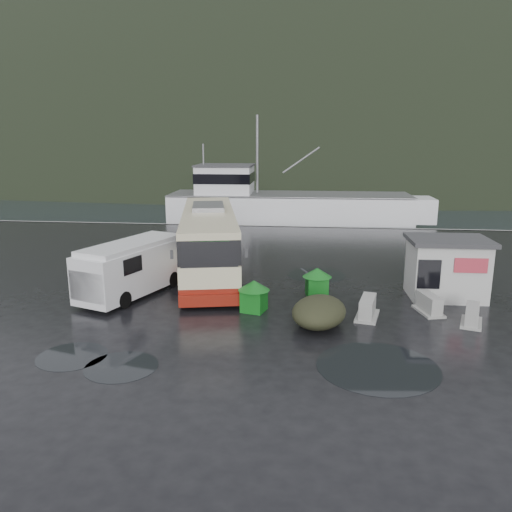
# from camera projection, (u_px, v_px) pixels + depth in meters

# --- Properties ---
(ground) EXTENTS (160.00, 160.00, 0.00)m
(ground) POSITION_uv_depth(u_px,v_px,m) (238.00, 299.00, 23.53)
(ground) COLOR black
(ground) RESTS_ON ground
(harbor_water) EXTENTS (300.00, 180.00, 0.02)m
(harbor_water) POSITION_uv_depth(u_px,v_px,m) (300.00, 167.00, 129.87)
(harbor_water) COLOR black
(harbor_water) RESTS_ON ground
(quay_edge) EXTENTS (160.00, 0.60, 1.50)m
(quay_edge) POSITION_uv_depth(u_px,v_px,m) (272.00, 226.00, 42.86)
(quay_edge) COLOR #999993
(quay_edge) RESTS_ON ground
(headland) EXTENTS (780.00, 540.00, 570.00)m
(headland) POSITION_uv_depth(u_px,v_px,m) (326.00, 152.00, 264.13)
(headland) COLOR black
(headland) RESTS_ON ground
(coach_bus) EXTENTS (5.92, 13.60, 3.74)m
(coach_bus) POSITION_uv_depth(u_px,v_px,m) (210.00, 272.00, 28.27)
(coach_bus) COLOR beige
(coach_bus) RESTS_ON ground
(white_van) EXTENTS (4.14, 6.62, 2.62)m
(white_van) POSITION_uv_depth(u_px,v_px,m) (135.00, 294.00, 24.30)
(white_van) COLOR white
(white_van) RESTS_ON ground
(waste_bin_left) EXTENTS (1.23, 1.23, 1.39)m
(waste_bin_left) POSITION_uv_depth(u_px,v_px,m) (254.00, 311.00, 21.94)
(waste_bin_left) COLOR #126619
(waste_bin_left) RESTS_ON ground
(waste_bin_right) EXTENTS (1.17, 1.17, 1.40)m
(waste_bin_right) POSITION_uv_depth(u_px,v_px,m) (317.00, 296.00, 23.98)
(waste_bin_right) COLOR #126619
(waste_bin_right) RESTS_ON ground
(dome_tent) EXTENTS (2.72, 3.37, 1.17)m
(dome_tent) POSITION_uv_depth(u_px,v_px,m) (319.00, 325.00, 20.23)
(dome_tent) COLOR #2A2C1A
(dome_tent) RESTS_ON ground
(ticket_kiosk) EXTENTS (3.74, 2.88, 2.87)m
(ticket_kiosk) POSITION_uv_depth(u_px,v_px,m) (444.00, 297.00, 23.84)
(ticket_kiosk) COLOR beige
(ticket_kiosk) RESTS_ON ground
(jersey_barrier_a) EXTENTS (1.23, 1.89, 0.87)m
(jersey_barrier_a) POSITION_uv_depth(u_px,v_px,m) (367.00, 317.00, 21.15)
(jersey_barrier_a) COLOR #999993
(jersey_barrier_a) RESTS_ON ground
(jersey_barrier_b) EXTENTS (1.24, 1.75, 0.79)m
(jersey_barrier_b) POSITION_uv_depth(u_px,v_px,m) (471.00, 324.00, 20.39)
(jersey_barrier_b) COLOR #999993
(jersey_barrier_b) RESTS_ON ground
(jersey_barrier_c) EXTENTS (1.19, 1.80, 0.82)m
(jersey_barrier_c) POSITION_uv_depth(u_px,v_px,m) (428.00, 313.00, 21.72)
(jersey_barrier_c) COLOR #999993
(jersey_barrier_c) RESTS_ON ground
(fishing_trawler) EXTENTS (27.68, 6.52, 11.03)m
(fishing_trawler) POSITION_uv_depth(u_px,v_px,m) (289.00, 215.00, 49.34)
(fishing_trawler) COLOR white
(fishing_trawler) RESTS_ON ground
(puddles) EXTENTS (13.76, 15.03, 0.01)m
(puddles) POSITION_uv_depth(u_px,v_px,m) (281.00, 331.00, 19.65)
(puddles) COLOR black
(puddles) RESTS_ON ground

